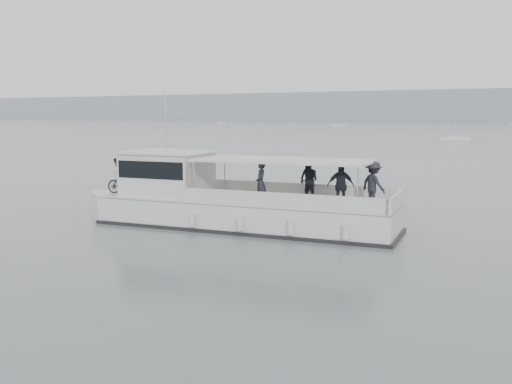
% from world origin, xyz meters
% --- Properties ---
extents(ground, '(1400.00, 1400.00, 0.00)m').
position_xyz_m(ground, '(0.00, 0.00, 0.00)').
color(ground, '#535E62').
rests_on(ground, ground).
extents(tour_boat, '(15.14, 4.97, 6.30)m').
position_xyz_m(tour_boat, '(-4.81, -2.58, 1.03)').
color(tour_boat, silver).
rests_on(tour_boat, ground).
extents(moored_fleet, '(424.88, 359.95, 10.06)m').
position_xyz_m(moored_fleet, '(-26.63, 200.22, 0.36)').
color(moored_fleet, silver).
rests_on(moored_fleet, ground).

